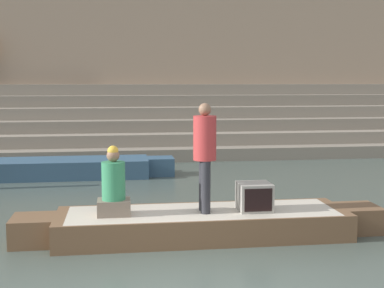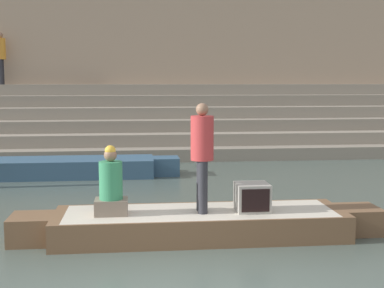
{
  "view_description": "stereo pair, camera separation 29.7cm",
  "coord_description": "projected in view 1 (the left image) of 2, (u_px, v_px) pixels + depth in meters",
  "views": [
    {
      "loc": [
        -0.63,
        -5.67,
        2.42
      ],
      "look_at": [
        0.64,
        3.49,
        1.31
      ],
      "focal_mm": 50.0,
      "sensor_mm": 36.0,
      "label": 1
    },
    {
      "loc": [
        -0.34,
        -5.7,
        2.42
      ],
      "look_at": [
        0.64,
        3.49,
        1.31
      ],
      "focal_mm": 50.0,
      "sensor_mm": 36.0,
      "label": 2
    }
  ],
  "objects": [
    {
      "name": "moored_boat_shore",
      "position": [
        53.0,
        168.0,
        13.31
      ],
      "size": [
        6.05,
        1.24,
        0.45
      ],
      "rotation": [
        0.0,
        0.0,
        -0.08
      ],
      "color": "#33516B",
      "rests_on": "ground"
    },
    {
      "name": "tv_set",
      "position": [
        254.0,
        197.0,
        8.26
      ],
      "size": [
        0.5,
        0.48,
        0.43
      ],
      "rotation": [
        0.0,
        0.0,
        -0.02
      ],
      "color": "#9E998E",
      "rests_on": "rowboat_main"
    },
    {
      "name": "person_rowing",
      "position": [
        114.0,
        188.0,
        7.95
      ],
      "size": [
        0.49,
        0.38,
        1.05
      ],
      "rotation": [
        0.0,
        0.0,
        -0.27
      ],
      "color": "#756656",
      "rests_on": "rowboat_main"
    },
    {
      "name": "ghat_steps",
      "position": [
        137.0,
        127.0,
        18.16
      ],
      "size": [
        36.0,
        4.21,
        2.26
      ],
      "color": "gray",
      "rests_on": "ground"
    },
    {
      "name": "rowboat_main",
      "position": [
        203.0,
        223.0,
        8.26
      ],
      "size": [
        5.72,
        1.37,
        0.41
      ],
      "rotation": [
        0.0,
        0.0,
        -0.04
      ],
      "color": "brown",
      "rests_on": "ground"
    },
    {
      "name": "person_standing",
      "position": [
        205.0,
        150.0,
        8.08
      ],
      "size": [
        0.35,
        0.35,
        1.67
      ],
      "rotation": [
        0.0,
        0.0,
        0.15
      ],
      "color": "#28282D",
      "rests_on": "rowboat_main"
    },
    {
      "name": "back_wall",
      "position": [
        134.0,
        60.0,
        19.96
      ],
      "size": [
        34.2,
        1.28,
        6.35
      ],
      "color": "tan",
      "rests_on": "ground"
    }
  ]
}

